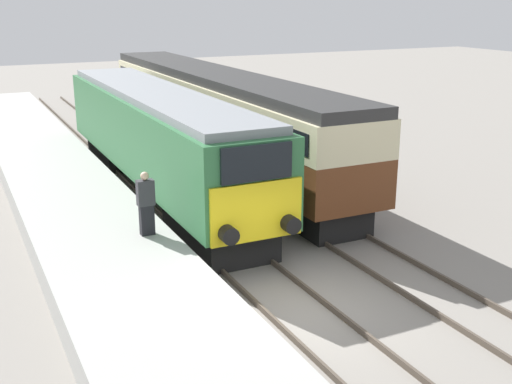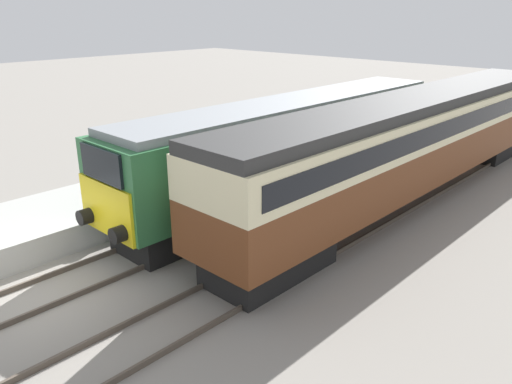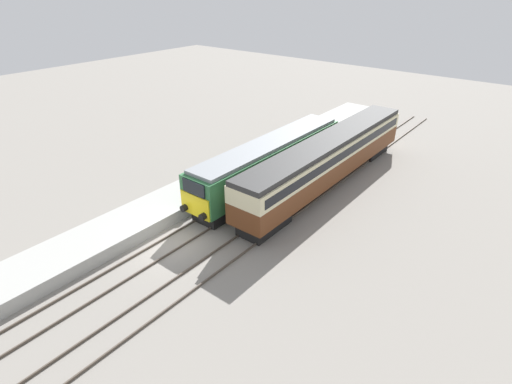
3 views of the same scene
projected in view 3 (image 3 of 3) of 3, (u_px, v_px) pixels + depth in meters
ground_plane at (171, 244)px, 24.47m from camera, size 120.00×120.00×0.00m
platform_left at (221, 178)px, 31.61m from camera, size 3.50×50.00×0.84m
rails_near_track at (226, 211)px, 27.89m from camera, size 1.51×60.00×0.14m
rails_far_track at (265, 227)px, 26.02m from camera, size 1.50×60.00×0.14m
locomotive at (270, 161)px, 30.45m from camera, size 2.70×16.28×3.73m
passenger_carriage at (329, 156)px, 30.47m from camera, size 2.75×20.52×3.93m
person_on_platform at (194, 185)px, 27.79m from camera, size 0.44×0.26×1.70m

